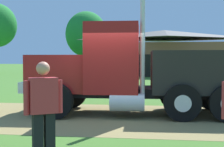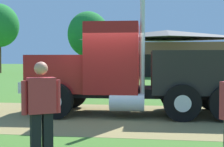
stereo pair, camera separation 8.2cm
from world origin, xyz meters
name	(u,v)px [view 2 (the right image)]	position (x,y,z in m)	size (l,w,h in m)	color
ground_plane	(103,117)	(0.00, 0.00, 0.00)	(200.00, 200.00, 0.00)	#3F6D27
dirt_track	(103,117)	(0.00, 0.00, 0.00)	(120.00, 5.19, 0.01)	olive
truck_foreground_white	(138,72)	(1.03, 0.67, 1.33)	(7.10, 2.83, 3.98)	black
visitor_by_barrel	(41,108)	(-0.29, -4.44, 0.93)	(0.57, 0.46, 1.71)	#B22D33
shed_building	(166,54)	(2.57, 26.05, 2.34)	(13.94, 7.96, 4.85)	brown
tree_mid	(88,34)	(-7.69, 33.85, 5.09)	(5.58, 5.58, 8.17)	#513823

